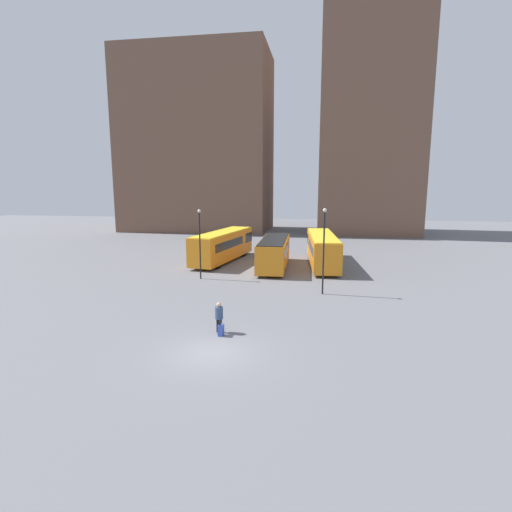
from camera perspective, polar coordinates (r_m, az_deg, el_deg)
name	(u,v)px	position (r m, az deg, el deg)	size (l,w,h in m)	color
ground_plane	(211,353)	(19.88, -6.42, -13.59)	(160.00, 160.00, 0.00)	slate
building_block_left	(198,144)	(74.73, -8.34, 15.60)	(25.60, 14.46, 30.75)	brown
building_block_right	(370,121)	(72.11, 15.94, 18.07)	(16.10, 14.74, 37.05)	brown
bus_0	(223,245)	(42.56, -4.71, 1.58)	(4.32, 11.81, 3.17)	orange
bus_1	(274,252)	(39.06, 2.60, 0.60)	(2.83, 10.09, 2.88)	orange
bus_2	(322,248)	(40.99, 9.44, 1.10)	(3.51, 12.64, 3.11)	orange
traveler	(219,315)	(22.06, -5.31, -8.34)	(0.47, 0.47, 1.70)	black
suitcase	(221,330)	(21.81, -5.03, -10.48)	(0.28, 0.42, 0.90)	#334CB2
lamp_post_0	(324,245)	(29.45, 9.66, 1.57)	(0.28, 0.28, 6.35)	black
lamp_post_1	(200,239)	(34.31, -8.03, 2.47)	(0.28, 0.28, 5.98)	black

